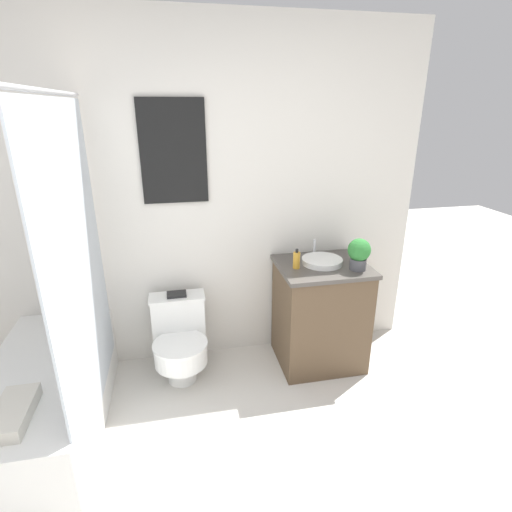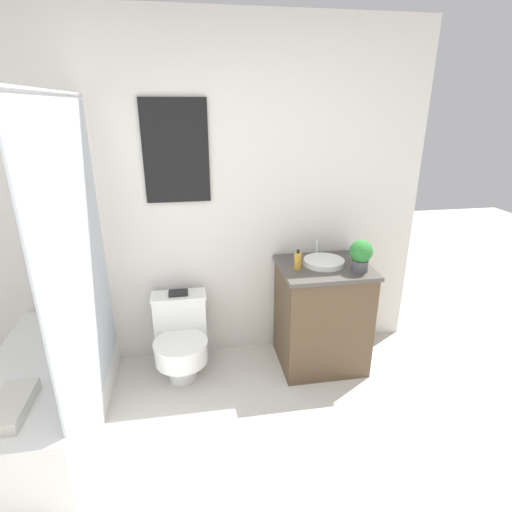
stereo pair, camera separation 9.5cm
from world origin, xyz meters
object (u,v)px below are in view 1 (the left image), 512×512
object	(u,v)px
toilet	(180,339)
potted_plant	(359,253)
soap_bottle	(297,260)
book_on_tank	(177,294)
sink	(322,261)

from	to	relation	value
toilet	potted_plant	size ratio (longest dim) A/B	2.63
soap_bottle	book_on_tank	world-z (taller)	soap_bottle
sink	toilet	bearing A→B (deg)	179.34
potted_plant	book_on_tank	xyz separation A→B (m)	(-1.27, 0.29, -0.33)
toilet	soap_bottle	distance (m)	1.03
toilet	potted_plant	bearing A→B (deg)	-7.64
sink	soap_bottle	world-z (taller)	soap_bottle
sink	potted_plant	bearing A→B (deg)	-37.33
soap_bottle	potted_plant	bearing A→B (deg)	-15.07
toilet	sink	distance (m)	1.19
toilet	book_on_tank	world-z (taller)	book_on_tank
book_on_tank	potted_plant	bearing A→B (deg)	-13.02
sink	soap_bottle	distance (m)	0.22
potted_plant	book_on_tank	size ratio (longest dim) A/B	1.61
book_on_tank	toilet	bearing A→B (deg)	-90.00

